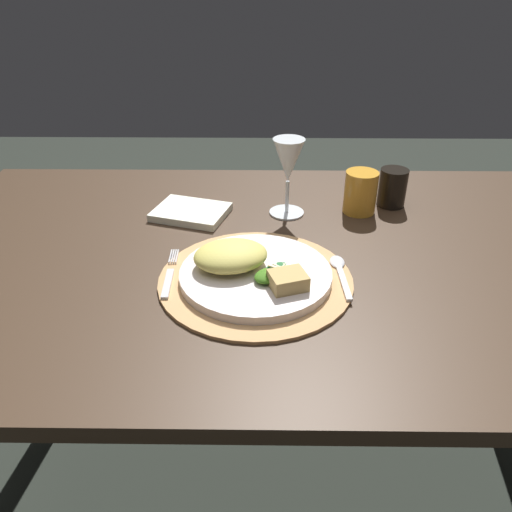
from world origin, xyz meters
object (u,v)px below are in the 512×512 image
object	(u,v)px
wine_glass	(288,164)
dining_table	(291,297)
dinner_plate	(256,274)
napkin	(191,212)
amber_tumbler	(360,192)
fork	(170,275)
dark_tumbler	(393,188)
spoon	(340,269)

from	to	relation	value
wine_glass	dining_table	bearing A→B (deg)	-87.93
dining_table	dinner_plate	distance (m)	0.17
wine_glass	napkin	bearing A→B (deg)	-176.43
dinner_plate	amber_tumbler	world-z (taller)	amber_tumbler
dinner_plate	amber_tumbler	size ratio (longest dim) A/B	2.85
fork	dark_tumbler	xyz separation A→B (m)	(0.45, 0.31, 0.03)
spoon	dark_tumbler	world-z (taller)	dark_tumbler
napkin	wine_glass	size ratio (longest dim) A/B	0.91
dining_table	dinner_plate	world-z (taller)	dinner_plate
spoon	napkin	size ratio (longest dim) A/B	0.93
fork	spoon	bearing A→B (deg)	4.43
amber_tumbler	dark_tumbler	distance (m)	0.08
spoon	amber_tumbler	world-z (taller)	amber_tumbler
dinner_plate	fork	xyz separation A→B (m)	(-0.15, 0.00, -0.01)
spoon	amber_tumbler	xyz separation A→B (m)	(0.07, 0.25, 0.04)
amber_tumbler	dark_tumbler	world-z (taller)	amber_tumbler
napkin	dinner_plate	bearing A→B (deg)	-60.62
dark_tumbler	dinner_plate	bearing A→B (deg)	-133.73
dining_table	fork	distance (m)	0.26
dinner_plate	amber_tumbler	xyz separation A→B (m)	(0.22, 0.28, 0.03)
dining_table	napkin	bearing A→B (deg)	144.64
fork	spoon	distance (m)	0.30
wine_glass	dark_tumbler	bearing A→B (deg)	11.05
wine_glass	dinner_plate	bearing A→B (deg)	-103.49
amber_tumbler	dark_tumbler	bearing A→B (deg)	24.58
amber_tumbler	dark_tumbler	size ratio (longest dim) A/B	1.09
dinner_plate	fork	distance (m)	0.15
dining_table	napkin	distance (m)	0.28
spoon	amber_tumbler	bearing A→B (deg)	73.47
dinner_plate	spoon	distance (m)	0.15
spoon	dark_tumbler	distance (m)	0.32
dinner_plate	spoon	size ratio (longest dim) A/B	1.86
amber_tumbler	fork	bearing A→B (deg)	-143.53
dining_table	dark_tumbler	world-z (taller)	dark_tumbler
napkin	spoon	bearing A→B (deg)	-38.07
napkin	amber_tumbler	size ratio (longest dim) A/B	1.65
fork	wine_glass	bearing A→B (deg)	51.07
dinner_plate	dark_tumbler	size ratio (longest dim) A/B	3.10
dinner_plate	wine_glass	bearing A→B (deg)	76.51
napkin	amber_tumbler	distance (m)	0.37
fork	wine_glass	distance (m)	0.35
dining_table	spoon	size ratio (longest dim) A/B	10.62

